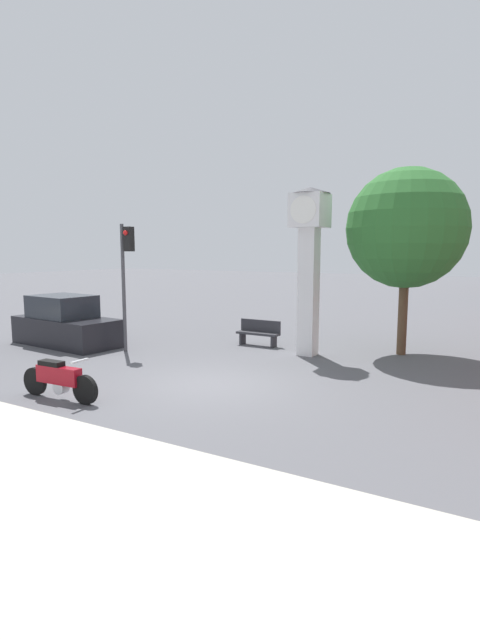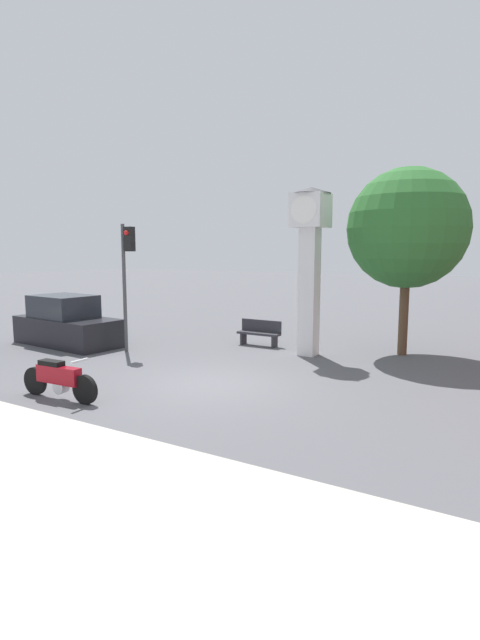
% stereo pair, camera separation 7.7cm
% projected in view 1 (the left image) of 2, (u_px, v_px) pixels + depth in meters
% --- Properties ---
extents(ground_plane, '(120.00, 120.00, 0.00)m').
position_uv_depth(ground_plane, '(211.00, 384.00, 12.82)').
color(ground_plane, '#56565B').
extents(motorcycle, '(2.27, 0.49, 1.00)m').
position_uv_depth(motorcycle, '(59.00, 379.00, 11.45)').
color(motorcycle, black).
rests_on(motorcycle, ground_plane).
extents(clock_tower, '(1.27, 1.27, 5.39)m').
position_uv_depth(clock_tower, '(309.00, 246.00, 15.92)').
color(clock_tower, white).
rests_on(clock_tower, ground_plane).
extents(traffic_light, '(0.50, 0.35, 4.28)m').
position_uv_depth(traffic_light, '(126.00, 265.00, 16.52)').
color(traffic_light, '#47474C').
rests_on(traffic_light, ground_plane).
extents(street_tree, '(3.83, 3.83, 6.03)m').
position_uv_depth(street_tree, '(407.00, 229.00, 15.94)').
color(street_tree, brown).
rests_on(street_tree, ground_plane).
extents(bench, '(1.60, 0.44, 0.92)m').
position_uv_depth(bench, '(259.00, 332.00, 17.97)').
color(bench, '#2D2D33').
rests_on(bench, ground_plane).
extents(parked_car, '(4.34, 2.15, 1.80)m').
position_uv_depth(parked_car, '(66.00, 324.00, 18.09)').
color(parked_car, black).
rests_on(parked_car, ground_plane).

